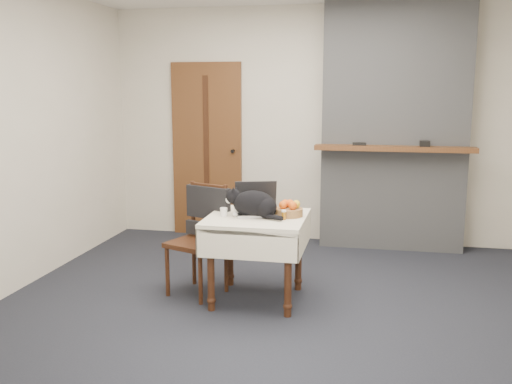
# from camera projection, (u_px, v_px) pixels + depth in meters

# --- Properties ---
(ground) EXTENTS (4.50, 4.50, 0.00)m
(ground) POSITION_uv_depth(u_px,v_px,m) (281.00, 300.00, 4.65)
(ground) COLOR black
(ground) RESTS_ON ground
(room_shell) EXTENTS (4.52, 4.01, 2.61)m
(room_shell) POSITION_uv_depth(u_px,v_px,m) (291.00, 81.00, 4.78)
(room_shell) COLOR beige
(room_shell) RESTS_ON ground
(door) EXTENTS (0.82, 0.10, 2.00)m
(door) POSITION_uv_depth(u_px,v_px,m) (207.00, 150.00, 6.61)
(door) COLOR brown
(door) RESTS_ON ground
(chimney) EXTENTS (1.62, 0.48, 2.60)m
(chimney) POSITION_uv_depth(u_px,v_px,m) (394.00, 128.00, 6.01)
(chimney) COLOR gray
(chimney) RESTS_ON ground
(side_table) EXTENTS (0.78, 0.78, 0.70)m
(side_table) POSITION_uv_depth(u_px,v_px,m) (257.00, 230.00, 4.57)
(side_table) COLOR #381D0F
(side_table) RESTS_ON ground
(laptop) EXTENTS (0.42, 0.39, 0.26)m
(laptop) POSITION_uv_depth(u_px,v_px,m) (257.00, 206.00, 4.63)
(laptop) COLOR #B7B7BC
(laptop) RESTS_ON side_table
(cat) EXTENTS (0.49, 0.25, 0.24)m
(cat) POSITION_uv_depth(u_px,v_px,m) (255.00, 204.00, 4.50)
(cat) COLOR black
(cat) RESTS_ON side_table
(cream_jar) EXTENTS (0.06, 0.06, 0.07)m
(cream_jar) POSITION_uv_depth(u_px,v_px,m) (224.00, 212.00, 4.54)
(cream_jar) COLOR white
(cream_jar) RESTS_ON side_table
(pill_bottle) EXTENTS (0.04, 0.04, 0.08)m
(pill_bottle) POSITION_uv_depth(u_px,v_px,m) (284.00, 215.00, 4.42)
(pill_bottle) COLOR #9A5E12
(pill_bottle) RESTS_ON side_table
(fruit_basket) EXTENTS (0.22, 0.22, 0.13)m
(fruit_basket) POSITION_uv_depth(u_px,v_px,m) (289.00, 210.00, 4.55)
(fruit_basket) COLOR olive
(fruit_basket) RESTS_ON side_table
(desk_clutter) EXTENTS (0.11, 0.09, 0.01)m
(desk_clutter) POSITION_uv_depth(u_px,v_px,m) (283.00, 215.00, 4.56)
(desk_clutter) COLOR black
(desk_clutter) RESTS_ON side_table
(chair) EXTENTS (0.53, 0.53, 0.92)m
(chair) POSITION_uv_depth(u_px,v_px,m) (203.00, 223.00, 4.78)
(chair) COLOR #381D0F
(chair) RESTS_ON ground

